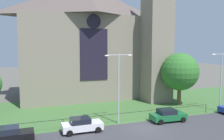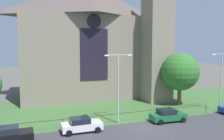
% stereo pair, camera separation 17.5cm
% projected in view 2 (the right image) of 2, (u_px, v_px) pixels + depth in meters
% --- Properties ---
extents(ground, '(160.00, 160.00, 0.00)m').
position_uv_depth(ground, '(113.00, 106.00, 35.12)').
color(ground, '#56544C').
extents(road_asphalt, '(120.00, 8.00, 0.01)m').
position_uv_depth(road_asphalt, '(152.00, 134.00, 23.85)').
color(road_asphalt, '#38383D').
rests_on(road_asphalt, ground).
extents(grass_verge, '(120.00, 20.00, 0.01)m').
position_uv_depth(grass_verge, '(117.00, 110.00, 33.24)').
color(grass_verge, '#3D6633').
rests_on(grass_verge, ground).
extents(church_building, '(23.20, 16.20, 26.00)m').
position_uv_depth(church_building, '(90.00, 39.00, 41.59)').
color(church_building, gray).
rests_on(church_building, ground).
extents(iron_railing, '(25.55, 0.07, 1.13)m').
position_uv_depth(iron_railing, '(118.00, 115.00, 27.32)').
color(iron_railing, black).
rests_on(iron_railing, ground).
extents(tree_right_near, '(5.72, 5.72, 7.99)m').
position_uv_depth(tree_right_near, '(180.00, 72.00, 35.47)').
color(tree_right_near, brown).
rests_on(tree_right_near, ground).
extents(streetlamp_near, '(3.37, 0.26, 8.14)m').
position_uv_depth(streetlamp_near, '(118.00, 79.00, 26.81)').
color(streetlamp_near, '#B2B2B7').
rests_on(streetlamp_near, ground).
extents(streetlamp_far, '(3.37, 0.26, 8.11)m').
position_uv_depth(streetlamp_far, '(221.00, 74.00, 31.79)').
color(streetlamp_far, '#B2B2B7').
rests_on(streetlamp_far, ground).
extents(parked_car_black, '(4.26, 2.14, 1.51)m').
position_uv_depth(parked_car_black, '(9.00, 135.00, 21.64)').
color(parked_car_black, black).
rests_on(parked_car_black, ground).
extents(parked_car_white, '(4.20, 2.02, 1.51)m').
position_uv_depth(parked_car_white, '(81.00, 125.00, 24.47)').
color(parked_car_white, silver).
rests_on(parked_car_white, ground).
extents(parked_car_green, '(4.28, 2.18, 1.51)m').
position_uv_depth(parked_car_green, '(168.00, 115.00, 27.86)').
color(parked_car_green, '#196033').
rests_on(parked_car_green, ground).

